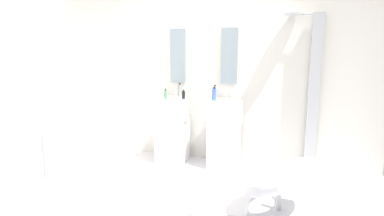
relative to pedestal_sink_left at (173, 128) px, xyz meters
name	(u,v)px	position (x,y,z in m)	size (l,w,h in m)	color
ground_plane	(162,210)	(0.38, -1.33, -0.52)	(4.80, 3.60, 0.04)	silver
rear_partition	(204,71)	(0.38, 0.32, 0.80)	(4.80, 0.10, 2.60)	silver
pedestal_sink_left	(173,128)	(0.00, 0.00, 0.00)	(0.47, 0.47, 1.03)	white
pedestal_sink_right	(224,131)	(0.75, 0.00, 0.00)	(0.47, 0.47, 1.03)	white
vanity_mirror_left	(178,56)	(0.00, 0.25, 1.01)	(0.22, 0.03, 0.76)	#8C9EA8
vanity_mirror_right	(229,56)	(0.75, 0.25, 1.01)	(0.22, 0.03, 0.76)	#8C9EA8
shower_column	(313,90)	(1.86, 0.20, 0.58)	(0.49, 0.24, 2.05)	#B7BABF
lounge_chair	(280,182)	(1.51, -1.14, -0.15)	(1.03, 1.03, 0.65)	#B7BABF
towel_rack	(51,130)	(-1.19, -1.03, 0.13)	(0.37, 0.22, 0.95)	#B7BABF
coffee_mug	(192,216)	(0.74, -1.48, -0.44)	(0.08, 0.08, 0.09)	white
soap_bottle_green	(165,95)	(-0.04, -0.15, 0.50)	(0.04, 0.04, 0.15)	#59996B
soap_bottle_white	(215,93)	(0.60, 0.07, 0.52)	(0.06, 0.06, 0.19)	white
soap_bottle_black	(183,95)	(0.18, -0.02, 0.48)	(0.04, 0.04, 0.12)	black
soap_bottle_blue	(214,94)	(0.62, -0.05, 0.51)	(0.06, 0.06, 0.18)	#4C72B7
soap_bottle_grey	(180,90)	(0.06, 0.16, 0.52)	(0.06, 0.06, 0.20)	#99999E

